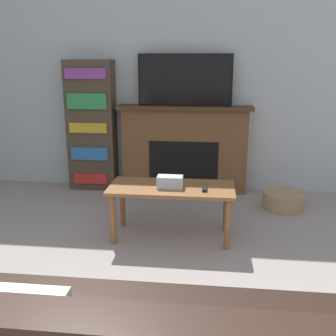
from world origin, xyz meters
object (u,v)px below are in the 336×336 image
(fireplace, at_px, (184,149))
(bookshelf, at_px, (92,126))
(coffee_table, at_px, (172,194))
(tv, at_px, (185,80))
(storage_basket, at_px, (283,200))

(fireplace, bearing_deg, bookshelf, -178.83)
(fireplace, xyz_separation_m, bookshelf, (-1.12, -0.02, 0.26))
(fireplace, xyz_separation_m, coffee_table, (-0.01, -1.34, -0.11))
(coffee_table, bearing_deg, tv, 89.45)
(storage_basket, bearing_deg, coffee_table, -143.11)
(tv, bearing_deg, storage_basket, -23.42)
(bookshelf, bearing_deg, fireplace, 1.17)
(fireplace, height_order, storage_basket, fireplace)
(bookshelf, distance_m, storage_basket, 2.38)
(fireplace, height_order, coffee_table, fireplace)
(bookshelf, height_order, storage_basket, bookshelf)
(tv, bearing_deg, coffee_table, -90.55)
(bookshelf, relative_size, storage_basket, 3.53)
(tv, bearing_deg, bookshelf, -179.84)
(tv, relative_size, storage_basket, 2.46)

